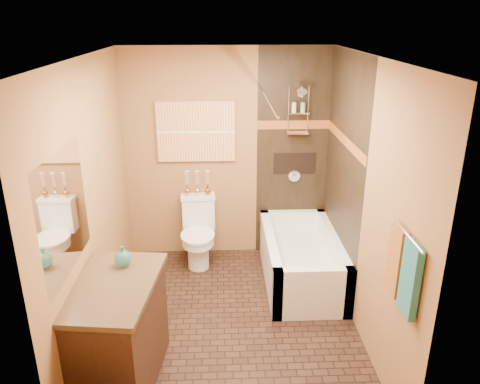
{
  "coord_description": "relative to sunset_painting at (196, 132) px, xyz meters",
  "views": [
    {
      "loc": [
        -0.08,
        -3.8,
        2.82
      ],
      "look_at": [
        0.1,
        0.4,
        1.21
      ],
      "focal_mm": 35.0,
      "sensor_mm": 36.0,
      "label": 1
    }
  ],
  "objects": [
    {
      "name": "sunset_painting",
      "position": [
        0.0,
        0.0,
        0.0
      ],
      "size": [
        0.9,
        0.04,
        0.7
      ],
      "primitive_type": "cube",
      "color": "orange",
      "rests_on": "wall_back"
    },
    {
      "name": "wall_front",
      "position": [
        0.36,
        -2.98,
        -0.3
      ],
      "size": [
        2.4,
        0.02,
        2.5
      ],
      "primitive_type": "cube",
      "color": "#946339",
      "rests_on": "floor"
    },
    {
      "name": "ceiling",
      "position": [
        0.36,
        -1.48,
        0.95
      ],
      "size": [
        3.0,
        3.0,
        0.0
      ],
      "primitive_type": "plane",
      "color": "silver",
      "rests_on": "wall_back"
    },
    {
      "name": "curtain_rod",
      "position": [
        0.76,
        -0.73,
        0.47
      ],
      "size": [
        0.03,
        1.55,
        0.03
      ],
      "primitive_type": "cylinder",
      "rotation": [
        1.57,
        0.0,
        0.0
      ],
      "color": "silver",
      "rests_on": "wall_back"
    },
    {
      "name": "toilet",
      "position": [
        0.0,
        -0.26,
        -1.15
      ],
      "size": [
        0.42,
        0.61,
        0.8
      ],
      "rotation": [
        0.0,
        0.0,
        0.07
      ],
      "color": "white",
      "rests_on": "floor"
    },
    {
      "name": "mosaic_band_back",
      "position": [
        1.13,
        0.0,
        0.07
      ],
      "size": [
        0.85,
        0.01,
        0.1
      ],
      "primitive_type": "cube",
      "color": "maroon",
      "rests_on": "alcove_tile_back"
    },
    {
      "name": "shower_fixtures",
      "position": [
        1.16,
        -0.1,
        0.12
      ],
      "size": [
        0.24,
        0.33,
        1.16
      ],
      "color": "silver",
      "rests_on": "floor"
    },
    {
      "name": "mosaic_band_right",
      "position": [
        1.54,
        -0.73,
        0.07
      ],
      "size": [
        0.01,
        1.5,
        0.1
      ],
      "primitive_type": "cube",
      "color": "maroon",
      "rests_on": "alcove_tile_right"
    },
    {
      "name": "alcove_niche",
      "position": [
        1.16,
        0.01,
        -0.4
      ],
      "size": [
        0.5,
        0.01,
        0.25
      ],
      "primitive_type": "cube",
      "color": "black",
      "rests_on": "alcove_tile_back"
    },
    {
      "name": "towel_bar",
      "position": [
        1.51,
        -2.53,
        -0.1
      ],
      "size": [
        0.02,
        0.55,
        0.02
      ],
      "primitive_type": "cylinder",
      "rotation": [
        1.57,
        0.0,
        0.0
      ],
      "color": "silver",
      "rests_on": "wall_right"
    },
    {
      "name": "bud_vases",
      "position": [
        0.0,
        -0.08,
        -0.59
      ],
      "size": [
        0.3,
        0.06,
        0.3
      ],
      "color": "#C98D3E",
      "rests_on": "toilet"
    },
    {
      "name": "bathtub",
      "position": [
        1.16,
        -0.73,
        -1.33
      ],
      "size": [
        0.8,
        1.5,
        0.55
      ],
      "color": "white",
      "rests_on": "floor"
    },
    {
      "name": "floor",
      "position": [
        0.36,
        -1.48,
        -1.55
      ],
      "size": [
        3.0,
        3.0,
        0.0
      ],
      "primitive_type": "plane",
      "color": "black",
      "rests_on": "ground"
    },
    {
      "name": "teal_bottle",
      "position": [
        -0.52,
        -1.92,
        -0.55
      ],
      "size": [
        0.18,
        0.18,
        0.22
      ],
      "primitive_type": null,
      "rotation": [
        0.0,
        0.0,
        0.34
      ],
      "color": "#26726A",
      "rests_on": "vanity"
    },
    {
      "name": "alcove_tile_right",
      "position": [
        1.55,
        -0.73,
        -0.3
      ],
      "size": [
        0.01,
        1.5,
        2.5
      ],
      "primitive_type": "cube",
      "color": "black",
      "rests_on": "wall_right"
    },
    {
      "name": "wall_left",
      "position": [
        -0.84,
        -1.48,
        -0.3
      ],
      "size": [
        0.02,
        3.0,
        2.5
      ],
      "primitive_type": "cube",
      "color": "#946339",
      "rests_on": "floor"
    },
    {
      "name": "wall_back",
      "position": [
        0.36,
        0.02,
        -0.3
      ],
      "size": [
        2.4,
        0.02,
        2.5
      ],
      "primitive_type": "cube",
      "color": "#946339",
      "rests_on": "floor"
    },
    {
      "name": "towel_rust",
      "position": [
        1.52,
        -2.4,
        -0.37
      ],
      "size": [
        0.05,
        0.22,
        0.52
      ],
      "primitive_type": "cube",
      "color": "#8F5A1A",
      "rests_on": "towel_bar"
    },
    {
      "name": "alcove_tile_back",
      "position": [
        1.13,
        0.01,
        -0.3
      ],
      "size": [
        0.85,
        0.01,
        2.5
      ],
      "primitive_type": "cube",
      "color": "black",
      "rests_on": "wall_back"
    },
    {
      "name": "vanity",
      "position": [
        -0.57,
        -2.19,
        -1.09
      ],
      "size": [
        0.74,
        1.09,
        0.91
      ],
      "rotation": [
        0.0,
        0.0,
        -0.12
      ],
      "color": "black",
      "rests_on": "floor"
    },
    {
      "name": "vanity_mirror",
      "position": [
        -0.83,
        -2.19,
        -0.05
      ],
      "size": [
        0.01,
        1.0,
        0.9
      ],
      "primitive_type": "cube",
      "color": "white",
      "rests_on": "wall_left"
    },
    {
      "name": "towel_teal",
      "position": [
        1.52,
        -2.66,
        -0.37
      ],
      "size": [
        0.05,
        0.22,
        0.52
      ],
      "primitive_type": "cube",
      "color": "#20696C",
      "rests_on": "towel_bar"
    },
    {
      "name": "wall_right",
      "position": [
        1.56,
        -1.48,
        -0.3
      ],
      "size": [
        0.02,
        3.0,
        2.5
      ],
      "primitive_type": "cube",
      "color": "#946339",
      "rests_on": "floor"
    }
  ]
}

